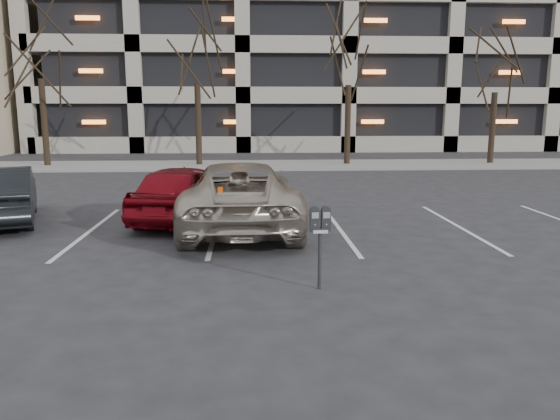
{
  "coord_description": "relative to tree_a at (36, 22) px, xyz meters",
  "views": [
    {
      "loc": [
        -0.61,
        -9.79,
        2.69
      ],
      "look_at": [
        -0.12,
        -0.76,
        1.01
      ],
      "focal_mm": 35.0,
      "sensor_mm": 36.0,
      "label": 1
    }
  ],
  "objects": [
    {
      "name": "parking_meter",
      "position": [
        10.42,
        -17.91,
        -5.51
      ],
      "size": [
        0.33,
        0.14,
        1.25
      ],
      "rotation": [
        0.0,
        0.0,
        0.05
      ],
      "color": "black",
      "rests_on": "ground"
    },
    {
      "name": "tree_b",
      "position": [
        7.0,
        0.0,
        -0.28
      ],
      "size": [
        3.77,
        3.77,
        8.57
      ],
      "color": "black",
      "rests_on": "ground"
    },
    {
      "name": "suv_silver",
      "position": [
        9.13,
        -13.52,
        -5.71
      ],
      "size": [
        2.7,
        5.55,
        1.53
      ],
      "rotation": [
        0.0,
        0.0,
        3.17
      ],
      "color": "beige",
      "rests_on": "ground"
    },
    {
      "name": "ground",
      "position": [
        10.0,
        -16.0,
        -6.47
      ],
      "size": [
        140.0,
        140.0,
        0.0
      ],
      "primitive_type": "plane",
      "color": "#28282B",
      "rests_on": "ground"
    },
    {
      "name": "parking_garage",
      "position": [
        22.0,
        17.84,
        2.79
      ],
      "size": [
        52.0,
        20.0,
        19.0
      ],
      "color": "black",
      "rests_on": "ground"
    },
    {
      "name": "tree_a",
      "position": [
        0.0,
        0.0,
        0.0
      ],
      "size": [
        3.94,
        3.94,
        8.95
      ],
      "color": "black",
      "rests_on": "ground"
    },
    {
      "name": "sidewalk",
      "position": [
        10.0,
        0.0,
        -6.41
      ],
      "size": [
        80.0,
        4.0,
        0.12
      ],
      "primitive_type": "cube",
      "color": "gray",
      "rests_on": "ground"
    },
    {
      "name": "car_dark",
      "position": [
        3.45,
        -12.61,
        -5.8
      ],
      "size": [
        2.7,
        4.32,
        1.34
      ],
      "primitive_type": "imported",
      "rotation": [
        0.0,
        0.0,
        3.48
      ],
      "color": "black",
      "rests_on": "ground"
    },
    {
      "name": "stall_lines",
      "position": [
        8.6,
        -13.7,
        -6.47
      ],
      "size": [
        16.9,
        5.2,
        0.0
      ],
      "color": "silver",
      "rests_on": "ground"
    },
    {
      "name": "tree_c",
      "position": [
        14.0,
        0.0,
        -0.41
      ],
      "size": [
        3.69,
        3.69,
        8.39
      ],
      "color": "black",
      "rests_on": "ground"
    },
    {
      "name": "car_red",
      "position": [
        7.74,
        -12.6,
        -5.77
      ],
      "size": [
        2.41,
        4.35,
        1.4
      ],
      "primitive_type": "imported",
      "rotation": [
        0.0,
        0.0,
        2.95
      ],
      "color": "maroon",
      "rests_on": "ground"
    },
    {
      "name": "tree_d",
      "position": [
        21.0,
        0.0,
        -0.93
      ],
      "size": [
        3.38,
        3.38,
        7.68
      ],
      "color": "black",
      "rests_on": "ground"
    }
  ]
}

